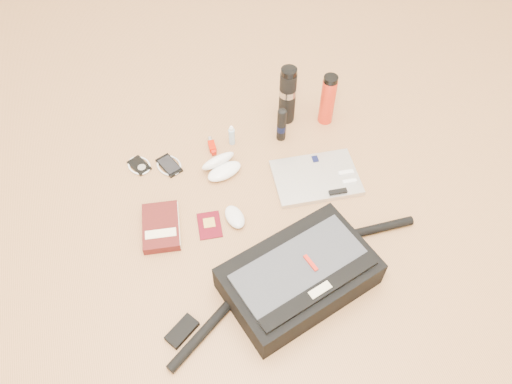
% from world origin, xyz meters
% --- Properties ---
extents(ground, '(4.00, 4.00, 0.00)m').
position_xyz_m(ground, '(0.00, 0.00, 0.00)').
color(ground, '#A67245').
rests_on(ground, ground).
extents(messenger_bag, '(0.99, 0.42, 0.14)m').
position_xyz_m(messenger_bag, '(0.01, -0.28, 0.06)').
color(messenger_bag, black).
rests_on(messenger_bag, ground).
extents(laptop, '(0.36, 0.27, 0.03)m').
position_xyz_m(laptop, '(0.24, 0.13, 0.01)').
color(laptop, silver).
rests_on(laptop, ground).
extents(book, '(0.17, 0.22, 0.04)m').
position_xyz_m(book, '(-0.39, 0.09, 0.02)').
color(book, '#44100F').
rests_on(book, ground).
extents(passport, '(0.10, 0.13, 0.01)m').
position_xyz_m(passport, '(-0.22, 0.05, 0.00)').
color(passport, '#4F0511').
rests_on(passport, ground).
extents(mouse, '(0.08, 0.12, 0.04)m').
position_xyz_m(mouse, '(-0.12, 0.05, 0.02)').
color(mouse, silver).
rests_on(mouse, ground).
extents(sunglasses_case, '(0.18, 0.16, 0.09)m').
position_xyz_m(sunglasses_case, '(-0.10, 0.29, 0.03)').
color(sunglasses_case, white).
rests_on(sunglasses_case, ground).
extents(ipod, '(0.11, 0.11, 0.01)m').
position_xyz_m(ipod, '(-0.42, 0.42, 0.01)').
color(ipod, black).
rests_on(ipod, ground).
extents(phone, '(0.12, 0.13, 0.01)m').
position_xyz_m(phone, '(-0.30, 0.38, 0.01)').
color(phone, black).
rests_on(phone, ground).
extents(inhaler, '(0.03, 0.09, 0.02)m').
position_xyz_m(inhaler, '(-0.11, 0.43, 0.01)').
color(inhaler, '#B71300').
rests_on(inhaler, ground).
extents(spray_bottle, '(0.03, 0.03, 0.10)m').
position_xyz_m(spray_bottle, '(-0.02, 0.43, 0.04)').
color(spray_bottle, '#97BAD3').
rests_on(spray_bottle, ground).
extents(aerosol_can, '(0.05, 0.05, 0.16)m').
position_xyz_m(aerosol_can, '(0.19, 0.39, 0.08)').
color(aerosol_can, black).
rests_on(aerosol_can, ground).
extents(thermos_black, '(0.07, 0.07, 0.27)m').
position_xyz_m(thermos_black, '(0.25, 0.49, 0.14)').
color(thermos_black, black).
rests_on(thermos_black, ground).
extents(thermos_red, '(0.08, 0.08, 0.24)m').
position_xyz_m(thermos_red, '(0.41, 0.43, 0.12)').
color(thermos_red, red).
rests_on(thermos_red, ground).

